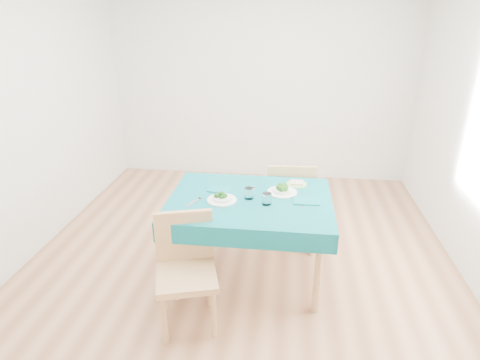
# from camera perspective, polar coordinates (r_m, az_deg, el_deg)

# --- Properties ---
(room_shell) EXTENTS (4.02, 4.52, 2.73)m
(room_shell) POSITION_cam_1_polar(r_m,az_deg,el_deg) (3.28, 0.00, 8.04)
(room_shell) COLOR #935E3D
(room_shell) RESTS_ON ground
(table) EXTENTS (1.34, 1.02, 0.76)m
(table) POSITION_cam_1_polar(r_m,az_deg,el_deg) (3.50, 1.38, -8.28)
(table) COLOR #095A61
(table) RESTS_ON ground
(chair_near) EXTENTS (0.54, 0.57, 1.07)m
(chair_near) POSITION_cam_1_polar(r_m,az_deg,el_deg) (2.93, -7.71, -11.67)
(chair_near) COLOR tan
(chair_near) RESTS_ON ground
(chair_far) EXTENTS (0.49, 0.53, 1.14)m
(chair_far) POSITION_cam_1_polar(r_m,az_deg,el_deg) (4.08, 7.04, -0.67)
(chair_far) COLOR tan
(chair_far) RESTS_ON ground
(bowl_near) EXTENTS (0.24, 0.24, 0.07)m
(bowl_near) POSITION_cam_1_polar(r_m,az_deg,el_deg) (3.27, -2.60, -2.37)
(bowl_near) COLOR white
(bowl_near) RESTS_ON table
(bowl_far) EXTENTS (0.25, 0.25, 0.08)m
(bowl_far) POSITION_cam_1_polar(r_m,az_deg,el_deg) (3.43, 6.04, -1.22)
(bowl_far) COLOR white
(bowl_far) RESTS_ON table
(fork_near) EXTENTS (0.10, 0.19, 0.00)m
(fork_near) POSITION_cam_1_polar(r_m,az_deg,el_deg) (3.27, -6.62, -3.14)
(fork_near) COLOR silver
(fork_near) RESTS_ON table
(knife_near) EXTENTS (0.04, 0.22, 0.00)m
(knife_near) POSITION_cam_1_polar(r_m,az_deg,el_deg) (3.24, -2.19, -3.29)
(knife_near) COLOR silver
(knife_near) RESTS_ON table
(fork_far) EXTENTS (0.03, 0.17, 0.00)m
(fork_far) POSITION_cam_1_polar(r_m,az_deg,el_deg) (3.45, 1.82, -1.61)
(fork_far) COLOR silver
(fork_far) RESTS_ON table
(knife_far) EXTENTS (0.03, 0.23, 0.00)m
(knife_far) POSITION_cam_1_polar(r_m,az_deg,el_deg) (3.31, 8.95, -3.00)
(knife_far) COLOR silver
(knife_far) RESTS_ON table
(napkin_near) EXTENTS (0.20, 0.15, 0.01)m
(napkin_near) POSITION_cam_1_polar(r_m,az_deg,el_deg) (3.48, -3.00, -1.35)
(napkin_near) COLOR #0C656C
(napkin_near) RESTS_ON table
(napkin_far) EXTENTS (0.21, 0.15, 0.01)m
(napkin_far) POSITION_cam_1_polar(r_m,az_deg,el_deg) (3.30, 9.39, -2.97)
(napkin_far) COLOR #0C656C
(napkin_far) RESTS_ON table
(tumbler_center) EXTENTS (0.07, 0.07, 0.10)m
(tumbler_center) POSITION_cam_1_polar(r_m,az_deg,el_deg) (3.30, 1.29, -1.90)
(tumbler_center) COLOR white
(tumbler_center) RESTS_ON table
(tumbler_side) EXTENTS (0.07, 0.07, 0.10)m
(tumbler_side) POSITION_cam_1_polar(r_m,az_deg,el_deg) (3.21, 3.83, -2.70)
(tumbler_side) COLOR white
(tumbler_side) RESTS_ON table
(side_plate) EXTENTS (0.18, 0.18, 0.01)m
(side_plate) POSITION_cam_1_polar(r_m,az_deg,el_deg) (3.62, 8.06, -0.55)
(side_plate) COLOR #A3D467
(side_plate) RESTS_ON table
(bread_slice) EXTENTS (0.12, 0.12, 0.02)m
(bread_slice) POSITION_cam_1_polar(r_m,az_deg,el_deg) (3.62, 8.07, -0.36)
(bread_slice) COLOR beige
(bread_slice) RESTS_ON side_plate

